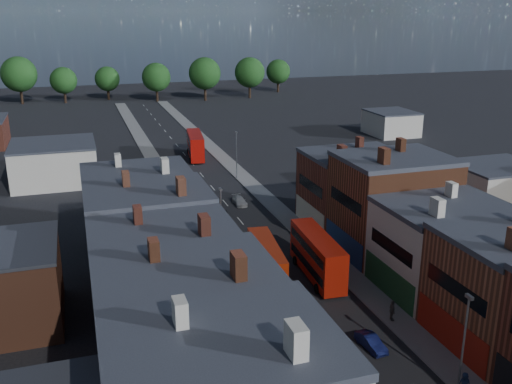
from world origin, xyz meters
TOP-DOWN VIEW (x-y plane):
  - pavement_west at (-6.50, 50.00)m, footprint 3.00×200.00m
  - pavement_east at (6.50, 50.00)m, footprint 3.00×200.00m
  - terrace_west at (-14.00, 0.00)m, footprint 12.00×80.00m
  - lamp_post_1 at (5.20, 0.00)m, footprint 0.25×0.70m
  - lamp_post_2 at (-5.20, 30.00)m, footprint 0.25×0.70m
  - lamp_post_3 at (5.20, 60.00)m, footprint 0.25×0.70m
  - bus_0 at (-2.53, 21.63)m, footprint 3.47×10.21m
  - bus_1 at (3.01, 21.18)m, footprint 3.29×11.11m
  - bus_2 at (1.50, 75.98)m, footprint 3.95×11.36m
  - car_1 at (1.91, 7.26)m, footprint 1.56×3.60m
  - car_2 at (-2.24, 43.86)m, footprint 2.26×4.34m
  - car_3 at (1.82, 46.66)m, footprint 1.60×3.92m
  - ped_1 at (-5.30, 13.61)m, footprint 1.01×0.71m
  - ped_2 at (5.45, -0.34)m, footprint 0.97×0.72m
  - ped_3 at (5.88, 10.60)m, footprint 0.74×1.24m

SIDE VIEW (x-z plane):
  - pavement_west at x=-6.50m, z-range 0.00..0.12m
  - pavement_east at x=6.50m, z-range 0.00..0.12m
  - car_3 at x=1.82m, z-range 0.00..1.14m
  - car_1 at x=1.91m, z-range 0.00..1.15m
  - car_2 at x=-2.24m, z-range 0.00..1.17m
  - ped_2 at x=5.45m, z-range 0.12..1.89m
  - ped_1 at x=-5.30m, z-range 0.12..2.01m
  - ped_3 at x=5.88m, z-range 0.12..2.10m
  - bus_0 at x=-2.53m, z-range 0.17..4.50m
  - bus_1 at x=3.01m, z-range 0.19..4.93m
  - bus_2 at x=1.50m, z-range 0.19..4.99m
  - lamp_post_1 at x=5.20m, z-range 0.64..8.77m
  - lamp_post_2 at x=-5.20m, z-range 0.64..8.77m
  - lamp_post_3 at x=5.20m, z-range 0.64..8.77m
  - terrace_west at x=-14.00m, z-range 0.00..11.11m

